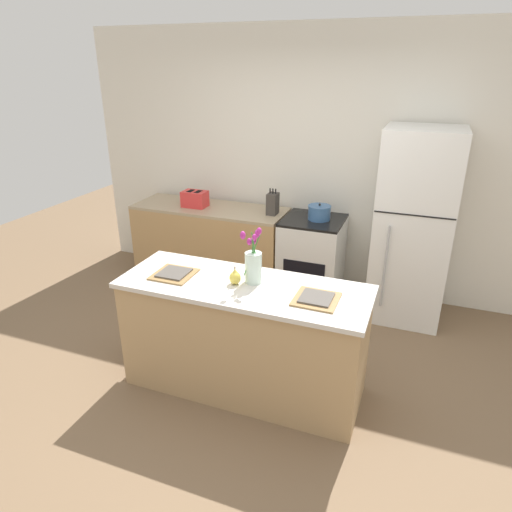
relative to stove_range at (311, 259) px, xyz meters
The scene contains 13 objects.
ground_plane 1.66m from the stove_range, 93.58° to the right, with size 10.00×10.00×0.00m, color brown.
back_wall 1.00m from the stove_range, 104.01° to the left, with size 5.20×0.08×2.70m.
kitchen_island 1.60m from the stove_range, 93.58° to the right, with size 1.80×0.66×0.88m.
back_counter 1.16m from the stove_range, behind, with size 1.68×0.60×0.88m.
stove_range is the anchor object (origin of this frame).
refrigerator 1.06m from the stove_range, ahead, with size 0.68×0.67×1.82m.
flower_vase 1.64m from the stove_range, 91.79° to the right, with size 0.13×0.14×0.42m.
pear_figurine 1.69m from the stove_range, 95.59° to the right, with size 0.08×0.08×0.13m.
plate_setting_left 1.81m from the stove_range, 111.30° to the right, with size 0.29×0.29×0.02m.
plate_setting_right 1.75m from the stove_range, 75.01° to the right, with size 0.29×0.29×0.02m.
toaster 1.42m from the stove_range, behind, with size 0.28×0.18×0.17m.
cooking_pot 0.52m from the stove_range, 12.62° to the left, with size 0.23×0.23×0.17m.
knife_block 0.71m from the stove_range, behind, with size 0.10×0.14×0.27m.
Camera 1 is at (1.12, -2.67, 2.33)m, focal length 32.00 mm.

